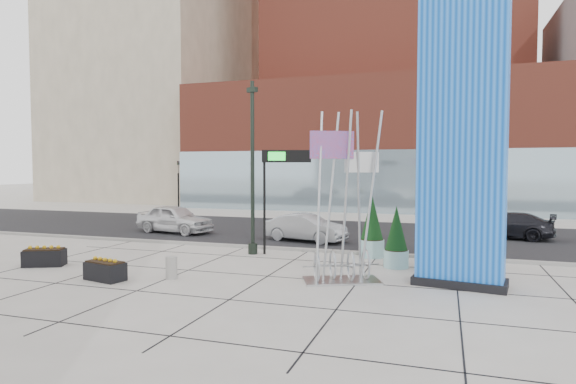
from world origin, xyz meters
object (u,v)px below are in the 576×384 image
(concrete_bollard, at_px, (171,268))
(blue_pylon, at_px, (462,143))
(car_white_west, at_px, (175,219))
(car_silver_mid, at_px, (306,228))
(overhead_street_sign, at_px, (281,165))
(lamp_post, at_px, (253,184))
(public_art_sculpture, at_px, (342,237))

(concrete_bollard, bearing_deg, blue_pylon, 12.21)
(car_white_west, xyz_separation_m, car_silver_mid, (7.75, -0.68, -0.10))
(concrete_bollard, distance_m, car_white_west, 11.19)
(concrete_bollard, height_order, car_white_west, car_white_west)
(blue_pylon, xyz_separation_m, car_white_west, (-14.69, 7.66, -3.62))
(car_white_west, bearing_deg, overhead_street_sign, -108.79)
(blue_pylon, relative_size, car_silver_mid, 2.24)
(blue_pylon, xyz_separation_m, lamp_post, (-8.12, 3.05, -1.45))
(concrete_bollard, bearing_deg, car_white_west, 120.90)
(lamp_post, distance_m, concrete_bollard, 5.67)
(public_art_sculpture, height_order, car_silver_mid, public_art_sculpture)
(lamp_post, height_order, overhead_street_sign, lamp_post)
(concrete_bollard, xyz_separation_m, car_white_west, (-5.74, 9.60, 0.41))
(lamp_post, xyz_separation_m, public_art_sculpture, (4.57, -3.63, -1.52))
(blue_pylon, relative_size, concrete_bollard, 12.46)
(car_silver_mid, bearing_deg, public_art_sculpture, -143.18)
(lamp_post, height_order, car_silver_mid, lamp_post)
(blue_pylon, height_order, concrete_bollard, blue_pylon)
(blue_pylon, bearing_deg, car_white_west, 161.63)
(lamp_post, bearing_deg, concrete_bollard, -99.36)
(concrete_bollard, relative_size, car_silver_mid, 0.18)
(overhead_street_sign, xyz_separation_m, car_silver_mid, (-0.05, 3.82, -3.07))
(blue_pylon, relative_size, public_art_sculpture, 1.67)
(lamp_post, relative_size, car_white_west, 1.59)
(blue_pylon, relative_size, car_white_west, 2.01)
(lamp_post, relative_size, overhead_street_sign, 1.65)
(public_art_sculpture, distance_m, car_white_west, 13.87)
(blue_pylon, distance_m, overhead_street_sign, 7.62)
(overhead_street_sign, bearing_deg, concrete_bollard, -133.83)
(concrete_bollard, relative_size, car_white_west, 0.16)
(public_art_sculpture, height_order, overhead_street_sign, public_art_sculpture)
(overhead_street_sign, distance_m, car_white_west, 9.48)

